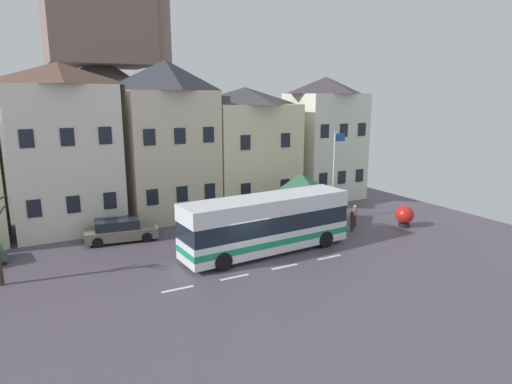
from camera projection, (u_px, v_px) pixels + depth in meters
The scene contains 16 objects.
ground_plane at pixel (250, 265), 24.18m from camera, with size 40.00×60.00×0.07m.
townhouse_01 at pixel (65, 149), 29.41m from camera, with size 6.69×5.40×11.15m.
townhouse_02 at pixel (168, 140), 32.72m from camera, with size 6.33×5.54×11.56m.
townhouse_03 at pixel (245, 147), 36.68m from camera, with size 6.99×7.05×9.71m.
townhouse_04 at pixel (324, 138), 39.24m from camera, with size 5.85×5.26×10.63m.
hilltop_castle at pixel (104, 114), 49.18m from camera, with size 39.27×39.27×20.57m.
transit_bus at pixel (267, 224), 25.71m from camera, with size 10.50×3.16×3.35m.
bus_shelter at pixel (301, 184), 30.54m from camera, with size 3.60×3.60×3.80m.
parked_car_00 at pixel (287, 210), 32.90m from camera, with size 4.16×2.21×1.32m.
parked_car_01 at pixel (120, 230), 27.88m from camera, with size 4.61×2.29×1.43m.
pedestrian_00 at pixel (322, 219), 29.98m from camera, with size 0.34×0.34×1.47m.
pedestrian_01 at pixel (352, 218), 29.94m from camera, with size 0.29×0.28×1.52m.
pedestrian_02 at pixel (355, 215), 30.83m from camera, with size 0.30×0.34×1.59m.
public_bench at pixel (311, 210), 33.73m from camera, with size 1.40×0.48×0.87m.
flagpole at pixel (335, 169), 32.16m from camera, with size 0.95×0.10×6.44m.
harbour_buoy at pixel (405, 215), 30.88m from camera, with size 1.26×1.26×1.51m.
Camera 1 is at (-10.41, -20.25, 9.06)m, focal length 30.95 mm.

